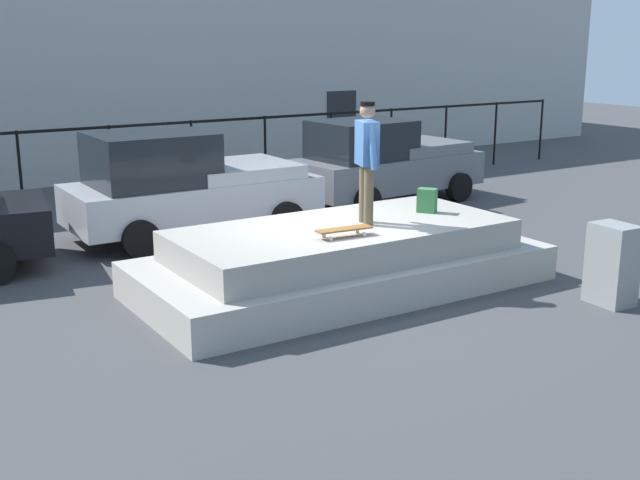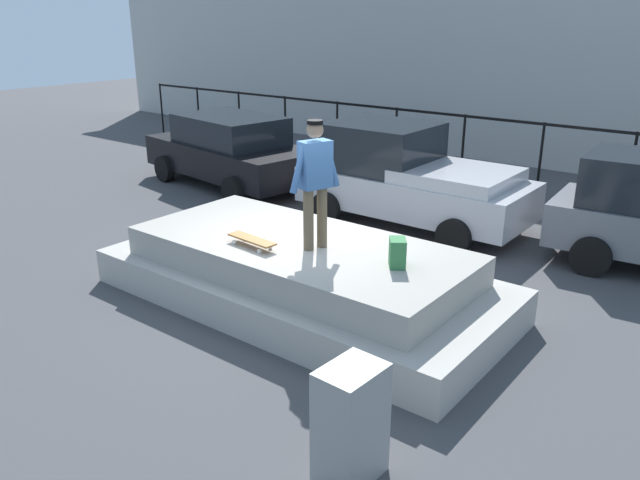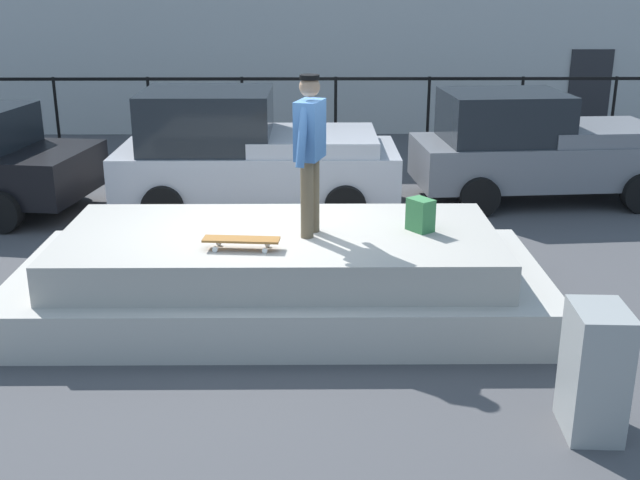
# 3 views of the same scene
# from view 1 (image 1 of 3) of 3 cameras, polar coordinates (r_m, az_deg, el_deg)

# --- Properties ---
(ground_plane) EXTENTS (60.00, 60.00, 0.00)m
(ground_plane) POSITION_cam_1_polar(r_m,az_deg,el_deg) (11.84, 0.65, -3.22)
(ground_plane) COLOR #424244
(concrete_ledge) EXTENTS (5.93, 2.74, 0.94)m
(concrete_ledge) POSITION_cam_1_polar(r_m,az_deg,el_deg) (11.60, 1.62, -1.40)
(concrete_ledge) COLOR #ADA89E
(concrete_ledge) RESTS_ON ground_plane
(skateboarder) EXTENTS (0.35, 0.77, 1.74)m
(skateboarder) POSITION_cam_1_polar(r_m,az_deg,el_deg) (11.41, 3.35, 6.10)
(skateboarder) COLOR brown
(skateboarder) RESTS_ON concrete_ledge
(skateboard) EXTENTS (0.81, 0.28, 0.12)m
(skateboard) POSITION_cam_1_polar(r_m,az_deg,el_deg) (10.78, 1.72, 0.74)
(skateboard) COLOR brown
(skateboard) RESTS_ON concrete_ledge
(backpack) EXTENTS (0.33, 0.34, 0.37)m
(backpack) POSITION_cam_1_polar(r_m,az_deg,el_deg) (12.39, 7.63, 2.81)
(backpack) COLOR #33723F
(backpack) RESTS_ON concrete_ledge
(car_silver_pickup_mid) EXTENTS (4.49, 2.18, 1.94)m
(car_silver_pickup_mid) POSITION_cam_1_polar(r_m,az_deg,el_deg) (14.71, -9.62, 3.87)
(car_silver_pickup_mid) COLOR #B7B7BC
(car_silver_pickup_mid) RESTS_ON ground_plane
(car_grey_pickup_far) EXTENTS (4.43, 2.23, 1.84)m
(car_grey_pickup_far) POSITION_cam_1_polar(r_m,az_deg,el_deg) (17.51, 4.51, 5.59)
(car_grey_pickup_far) COLOR slate
(car_grey_pickup_far) RESTS_ON ground_plane
(utility_box) EXTENTS (0.47, 0.62, 1.11)m
(utility_box) POSITION_cam_1_polar(r_m,az_deg,el_deg) (11.58, 20.08, -1.64)
(utility_box) COLOR gray
(utility_box) RESTS_ON ground_plane
(fence_row) EXTENTS (24.06, 0.06, 1.76)m
(fence_row) POSITION_cam_1_polar(r_m,az_deg,el_deg) (17.76, -11.85, 6.41)
(fence_row) COLOR black
(fence_row) RESTS_ON ground_plane
(warehouse_building) EXTENTS (36.01, 9.17, 5.86)m
(warehouse_building) POSITION_cam_1_polar(r_m,az_deg,el_deg) (24.85, -18.42, 12.19)
(warehouse_building) COLOR #B2B2AD
(warehouse_building) RESTS_ON ground_plane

